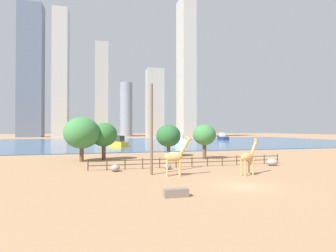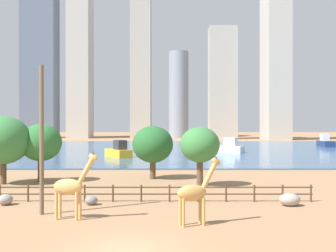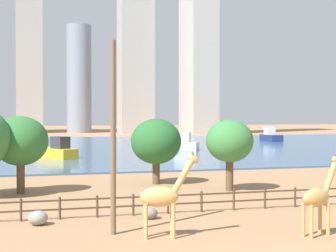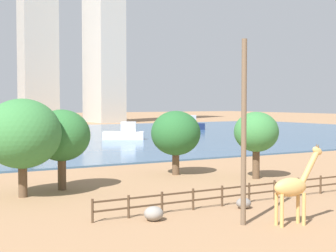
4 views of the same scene
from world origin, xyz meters
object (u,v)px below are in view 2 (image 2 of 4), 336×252
at_px(boulder_small, 289,199).
at_px(tree_left_small, 3,140).
at_px(boulder_near_fence, 5,200).
at_px(tree_center_broad, 200,145).
at_px(boat_ferry, 325,142).
at_px(tree_left_large, 152,145).
at_px(tree_right_tall, 41,143).
at_px(boat_tug, 227,147).
at_px(giraffe_tall, 194,192).
at_px(boulder_by_pole, 91,200).
at_px(giraffe_companion, 70,187).
at_px(boat_sailboat, 118,151).
at_px(utility_pole, 41,140).

bearing_deg(boulder_small, tree_left_small, 156.31).
bearing_deg(boulder_near_fence, tree_center_broad, 31.45).
bearing_deg(boat_ferry, tree_left_large, -30.80).
bearing_deg(tree_center_broad, boat_ferry, 60.98).
relative_size(tree_center_broad, tree_right_tall, 0.95).
relative_size(tree_right_tall, boat_tug, 0.84).
xyz_separation_m(boulder_small, tree_left_small, (-25.09, 11.01, 3.87)).
xyz_separation_m(giraffe_tall, boulder_by_pole, (-7.20, 6.20, -1.60)).
xyz_separation_m(giraffe_companion, boat_sailboat, (-2.50, 46.63, -0.83)).
xyz_separation_m(tree_center_broad, boat_tug, (8.83, 44.03, -2.71)).
bearing_deg(boat_sailboat, tree_center_broad, 169.54).
bearing_deg(giraffe_tall, boulder_by_pole, 120.18).
xyz_separation_m(tree_center_broad, tree_right_tall, (-16.03, 2.96, 0.08)).
xyz_separation_m(tree_left_large, tree_center_broad, (4.68, -5.41, 0.22)).
bearing_deg(boat_sailboat, boat_ferry, -85.13).
xyz_separation_m(utility_pole, boulder_near_fence, (-3.64, 3.23, -4.50)).
bearing_deg(boulder_near_fence, boat_ferry, 55.58).
relative_size(boulder_small, tree_left_small, 0.23).
bearing_deg(boat_tug, boulder_small, 117.77).
relative_size(tree_left_small, boat_sailboat, 0.96).
relative_size(tree_center_broad, boat_ferry, 0.77).
height_order(giraffe_tall, tree_center_broad, tree_center_broad).
bearing_deg(boulder_near_fence, tree_right_tall, 95.02).
bearing_deg(tree_left_large, boulder_small, -54.94).
distance_m(tree_left_small, boat_ferry, 86.04).
relative_size(boulder_small, tree_left_large, 0.27).
bearing_deg(tree_left_large, giraffe_companion, -102.99).
height_order(boulder_small, tree_right_tall, tree_right_tall).
bearing_deg(tree_left_small, boat_sailboat, 76.22).
distance_m(tree_left_large, boat_tug, 40.99).
bearing_deg(boulder_near_fence, utility_pole, -41.57).
bearing_deg(boulder_by_pole, boulder_near_fence, -179.65).
bearing_deg(giraffe_companion, tree_right_tall, 123.14).
bearing_deg(boat_tug, tree_center_broad, 109.67).
height_order(giraffe_tall, tree_right_tall, tree_right_tall).
relative_size(giraffe_tall, tree_right_tall, 0.68).
bearing_deg(utility_pole, tree_left_small, 119.86).
bearing_deg(tree_right_tall, tree_center_broad, -10.47).
distance_m(giraffe_companion, boulder_near_fence, 7.63).
height_order(tree_left_large, tree_center_broad, tree_left_large).
distance_m(giraffe_companion, utility_pole, 3.88).
bearing_deg(giraffe_companion, boat_tug, 83.39).
distance_m(boulder_small, boat_sailboat, 45.83).
xyz_separation_m(boulder_by_pole, tree_right_tall, (-7.36, 12.08, 3.68)).
distance_m(tree_right_tall, boat_sailboat, 30.37).
bearing_deg(utility_pole, tree_left_large, 69.50).
bearing_deg(tree_left_small, utility_pole, -60.14).
xyz_separation_m(tree_left_large, tree_left_small, (-14.62, -3.91, 0.63)).
relative_size(boulder_small, tree_right_tall, 0.26).
bearing_deg(boat_tug, tree_right_tall, 89.82).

